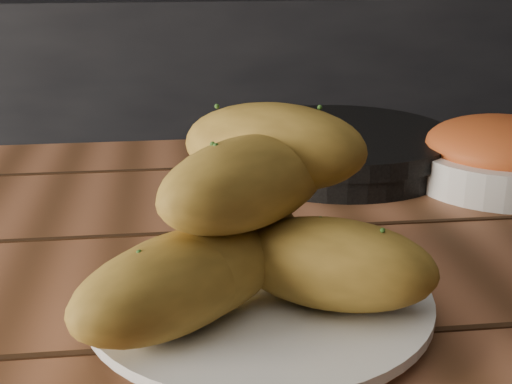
# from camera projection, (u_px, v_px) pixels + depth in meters

# --- Properties ---
(counter) EXTENTS (2.80, 0.60, 0.90)m
(counter) POSITION_uv_depth(u_px,v_px,m) (43.00, 183.00, 1.74)
(counter) COLOR black
(counter) RESTS_ON ground
(table) EXTENTS (1.51, 0.87, 0.75)m
(table) POSITION_uv_depth(u_px,v_px,m) (339.00, 373.00, 0.63)
(table) COLOR brown
(table) RESTS_ON ground
(plate) EXTENTS (0.25, 0.25, 0.02)m
(plate) POSITION_uv_depth(u_px,v_px,m) (259.00, 303.00, 0.53)
(plate) COLOR silver
(plate) RESTS_ON table
(bread_rolls) EXTENTS (0.27, 0.25, 0.14)m
(bread_rolls) POSITION_uv_depth(u_px,v_px,m) (243.00, 230.00, 0.50)
(bread_rolls) COLOR #AB832F
(bread_rolls) RESTS_ON plate
(skillet) EXTENTS (0.41, 0.28, 0.05)m
(skillet) POSITION_uv_depth(u_px,v_px,m) (340.00, 148.00, 0.87)
(skillet) COLOR black
(skillet) RESTS_ON table
(bowl) EXTENTS (0.20, 0.20, 0.08)m
(bowl) POSITION_uv_depth(u_px,v_px,m) (502.00, 155.00, 0.80)
(bowl) COLOR white
(bowl) RESTS_ON table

